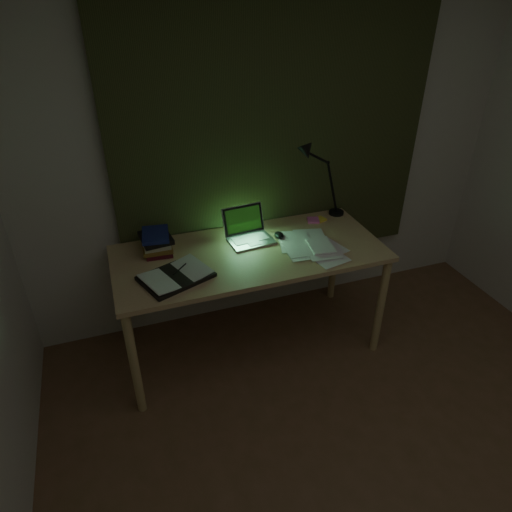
{
  "coord_description": "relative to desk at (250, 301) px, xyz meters",
  "views": [
    {
      "loc": [
        -1.11,
        -0.82,
        2.28
      ],
      "look_at": [
        -0.33,
        1.42,
        0.82
      ],
      "focal_mm": 32.0,
      "sensor_mm": 36.0,
      "label": 1
    }
  ],
  "objects": [
    {
      "name": "desk",
      "position": [
        0.0,
        0.0,
        0.0
      ],
      "size": [
        1.72,
        0.75,
        0.78
      ],
      "primitive_type": null,
      "color": "tan",
      "rests_on": "floor"
    },
    {
      "name": "mouse",
      "position": [
        0.24,
        0.11,
        0.41
      ],
      "size": [
        0.07,
        0.1,
        0.04
      ],
      "primitive_type": "ellipsoid",
      "rotation": [
        0.0,
        0.0,
        -0.07
      ],
      "color": "black",
      "rests_on": "desk"
    },
    {
      "name": "desk_lamp",
      "position": [
        0.77,
        0.3,
        0.68
      ],
      "size": [
        0.43,
        0.36,
        0.59
      ],
      "primitive_type": null,
      "rotation": [
        0.0,
        0.0,
        -0.14
      ],
      "color": "black",
      "rests_on": "desk"
    },
    {
      "name": "sticky_yellow",
      "position": [
        0.62,
        0.25,
        0.4
      ],
      "size": [
        0.09,
        0.09,
        0.02
      ],
      "primitive_type": "cube",
      "rotation": [
        0.0,
        0.0,
        0.34
      ],
      "color": "yellow",
      "rests_on": "desk"
    },
    {
      "name": "curtain",
      "position": [
        0.33,
        0.42,
        1.06
      ],
      "size": [
        2.2,
        0.06,
        2.0
      ],
      "primitive_type": "cube",
      "color": "#31381C",
      "rests_on": "wall_back"
    },
    {
      "name": "wall_back",
      "position": [
        0.33,
        0.46,
        0.86
      ],
      "size": [
        3.5,
        0.0,
        2.5
      ],
      "primitive_type": "cube",
      "color": "beige",
      "rests_on": "ground"
    },
    {
      "name": "laptop",
      "position": [
        0.05,
        0.12,
        0.5
      ],
      "size": [
        0.31,
        0.35,
        0.21
      ],
      "primitive_type": null,
      "rotation": [
        0.0,
        0.0,
        0.09
      ],
      "color": "silver",
      "rests_on": "desk"
    },
    {
      "name": "open_textbook",
      "position": [
        -0.5,
        -0.15,
        0.41
      ],
      "size": [
        0.46,
        0.4,
        0.03
      ],
      "primitive_type": null,
      "rotation": [
        0.0,
        0.0,
        0.37
      ],
      "color": "silver",
      "rests_on": "desk"
    },
    {
      "name": "sticky_pink",
      "position": [
        0.56,
        0.25,
        0.4
      ],
      "size": [
        0.1,
        0.1,
        0.02
      ],
      "primitive_type": "cube",
      "rotation": [
        0.0,
        0.0,
        -0.33
      ],
      "color": "#FF63C0",
      "rests_on": "desk"
    },
    {
      "name": "loose_papers",
      "position": [
        0.4,
        -0.09,
        0.4
      ],
      "size": [
        0.36,
        0.38,
        0.02
      ],
      "primitive_type": null,
      "rotation": [
        0.0,
        0.0,
        0.09
      ],
      "color": "silver",
      "rests_on": "desk"
    },
    {
      "name": "book_stack",
      "position": [
        -0.55,
        0.19,
        0.46
      ],
      "size": [
        0.19,
        0.22,
        0.14
      ],
      "primitive_type": null,
      "rotation": [
        0.0,
        0.0,
        -0.03
      ],
      "color": "silver",
      "rests_on": "desk"
    }
  ]
}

